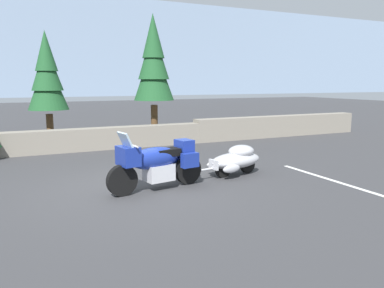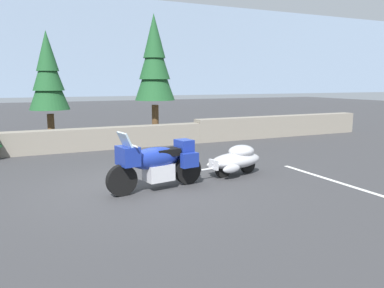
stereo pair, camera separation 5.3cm
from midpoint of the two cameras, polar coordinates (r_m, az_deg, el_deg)
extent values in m
plane|color=#38383A|center=(8.72, -8.71, -6.37)|extent=(80.00, 80.00, 0.00)
cube|color=gray|center=(13.62, -14.90, 0.72)|extent=(8.00, 0.56, 0.76)
cube|color=gray|center=(16.90, 12.87, 2.65)|extent=(8.00, 0.56, 0.90)
cube|color=#7F93AD|center=(103.43, -24.12, 11.66)|extent=(240.00, 80.00, 16.00)
cylinder|color=black|center=(8.01, -10.66, -5.41)|extent=(0.67, 0.25, 0.66)
cylinder|color=black|center=(8.78, -0.79, -3.93)|extent=(0.67, 0.25, 0.66)
cube|color=silver|center=(8.38, -5.20, -4.27)|extent=(0.67, 0.54, 0.36)
ellipsoid|color=navy|center=(8.26, -5.84, -2.13)|extent=(1.26, 0.64, 0.48)
cube|color=navy|center=(7.96, -9.79, -1.78)|extent=(0.44, 0.57, 0.40)
cube|color=#9EB7C6|center=(7.88, -10.18, 0.54)|extent=(0.26, 0.47, 0.34)
cube|color=black|center=(8.38, -4.06, -1.24)|extent=(0.61, 0.45, 0.16)
cube|color=navy|center=(8.62, -1.35, -0.26)|extent=(0.38, 0.45, 0.28)
cube|color=navy|center=(8.40, -0.50, -2.45)|extent=(0.42, 0.23, 0.32)
cube|color=navy|center=(8.89, -2.68, -1.80)|extent=(0.42, 0.23, 0.32)
cylinder|color=silver|center=(7.94, -9.51, -0.11)|extent=(0.16, 0.70, 0.04)
cylinder|color=silver|center=(7.97, -10.39, -3.62)|extent=(0.26, 0.11, 0.54)
cylinder|color=black|center=(9.42, 4.53, -3.73)|extent=(0.45, 0.17, 0.44)
cylinder|color=black|center=(9.96, 8.21, -3.09)|extent=(0.45, 0.17, 0.44)
ellipsoid|color=#B2B2B7|center=(9.65, 6.44, -2.47)|extent=(1.60, 0.93, 0.40)
ellipsoid|color=#B2B2B7|center=(9.73, 7.26, -1.08)|extent=(0.81, 0.68, 0.32)
cube|color=silver|center=(9.21, 3.11, -3.12)|extent=(0.11, 0.33, 0.24)
ellipsoid|color=#B2B2B7|center=(9.17, 5.81, -3.72)|extent=(0.54, 0.23, 0.20)
ellipsoid|color=#B2B2B7|center=(9.65, 3.33, -3.03)|extent=(0.54, 0.23, 0.20)
cylinder|color=silver|center=(9.00, 1.14, -3.99)|extent=(0.70, 0.17, 0.05)
cylinder|color=brown|center=(15.38, -5.77, 3.21)|extent=(0.27, 0.27, 1.44)
cone|color=#1E5128|center=(15.30, -5.90, 10.82)|extent=(1.59, 1.59, 2.27)
cone|color=#1E5128|center=(15.34, -5.94, 13.37)|extent=(1.23, 1.23, 1.98)
cone|color=#1E5128|center=(15.40, -5.99, 15.91)|extent=(0.87, 0.87, 1.70)
cylinder|color=brown|center=(14.75, -20.65, 1.93)|extent=(0.25, 0.25, 1.20)
cone|color=#1E5128|center=(14.65, -21.04, 8.54)|extent=(1.42, 1.42, 1.89)
cone|color=#1E5128|center=(14.66, -21.17, 10.76)|extent=(1.10, 1.10, 1.65)
cone|color=#1E5128|center=(14.69, -21.30, 12.98)|extent=(0.78, 0.78, 1.42)
cube|color=silver|center=(9.73, 20.37, -5.19)|extent=(0.12, 3.60, 0.01)
camera|label=1|loc=(0.03, -90.17, -0.03)|focal=35.43mm
camera|label=2|loc=(0.03, 89.83, 0.03)|focal=35.43mm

